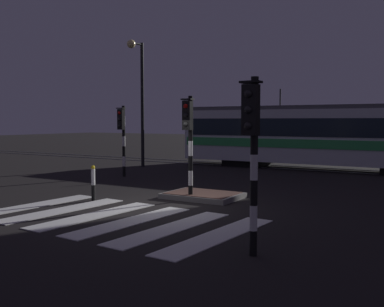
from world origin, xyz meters
TOP-DOWN VIEW (x-y plane):
  - ground_plane at (0.00, 0.00)m, footprint 120.00×120.00m
  - rail_near at (0.00, 11.85)m, footprint 80.00×0.12m
  - rail_far at (0.00, 13.28)m, footprint 80.00×0.12m
  - crosswalk_zebra at (0.00, -1.86)m, footprint 7.20×4.42m
  - traffic_island at (0.40, 2.01)m, footprint 2.35×1.67m
  - traffic_light_corner_far_left at (-5.49, 5.08)m, footprint 0.36×0.42m
  - traffic_light_corner_near_right at (4.36, -3.05)m, footprint 0.36×0.42m
  - traffic_light_median_centre at (0.26, 1.40)m, footprint 0.36×0.42m
  - street_lamp_trackside_left at (-7.41, 8.77)m, footprint 0.44×1.21m
  - tram at (1.22, 12.56)m, footprint 14.93×2.58m
  - bollard_island_edge at (-2.23, -0.21)m, footprint 0.12×0.12m

SIDE VIEW (x-z plane):
  - ground_plane at x=0.00m, z-range 0.00..0.00m
  - crosswalk_zebra at x=0.00m, z-range 0.00..0.02m
  - rail_near at x=0.00m, z-range 0.00..0.03m
  - rail_far at x=0.00m, z-range 0.00..0.03m
  - traffic_island at x=0.40m, z-range 0.00..0.18m
  - bollard_island_edge at x=-2.23m, z-range 0.00..1.11m
  - tram at x=1.22m, z-range -0.33..3.82m
  - traffic_light_corner_far_left at x=-5.49m, z-range 0.50..3.64m
  - traffic_light_median_centre at x=0.26m, z-range 0.52..3.77m
  - traffic_light_corner_near_right at x=4.36m, z-range 0.52..3.80m
  - street_lamp_trackside_left at x=-7.41m, z-range 0.94..7.57m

